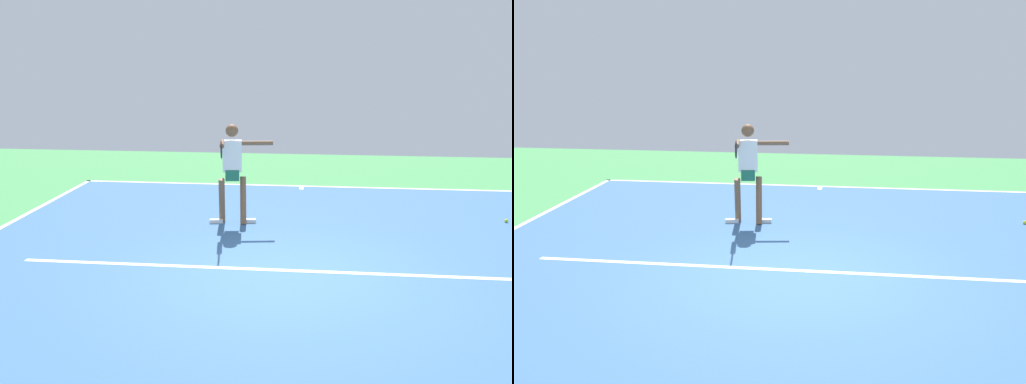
# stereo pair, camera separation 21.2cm
# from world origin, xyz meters

# --- Properties ---
(ground_plane) EXTENTS (20.82, 20.82, 0.00)m
(ground_plane) POSITION_xyz_m (0.00, 0.00, 0.00)
(ground_plane) COLOR #428E4C
(court_surface) EXTENTS (10.53, 11.77, 0.00)m
(court_surface) POSITION_xyz_m (0.00, 0.00, 0.00)
(court_surface) COLOR #38608E
(court_surface) RESTS_ON ground_plane
(court_line_baseline_near) EXTENTS (10.53, 0.10, 0.01)m
(court_line_baseline_near) POSITION_xyz_m (0.00, -5.84, 0.00)
(court_line_baseline_near) COLOR white
(court_line_baseline_near) RESTS_ON ground_plane
(court_line_service) EXTENTS (7.90, 0.10, 0.01)m
(court_line_service) POSITION_xyz_m (0.00, -0.28, 0.00)
(court_line_service) COLOR white
(court_line_service) RESTS_ON ground_plane
(court_line_centre_mark) EXTENTS (0.10, 0.30, 0.01)m
(court_line_centre_mark) POSITION_xyz_m (0.00, -5.64, 0.00)
(court_line_centre_mark) COLOR white
(court_line_centre_mark) RESTS_ON ground_plane
(tennis_player) EXTENTS (1.15, 1.28, 1.83)m
(tennis_player) POSITION_xyz_m (1.14, -2.57, 1.06)
(tennis_player) COLOR brown
(tennis_player) RESTS_ON ground_plane
(tennis_ball_by_sideline) EXTENTS (0.07, 0.07, 0.07)m
(tennis_ball_by_sideline) POSITION_xyz_m (-3.85, -3.19, 0.03)
(tennis_ball_by_sideline) COLOR #CCE033
(tennis_ball_by_sideline) RESTS_ON ground_plane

